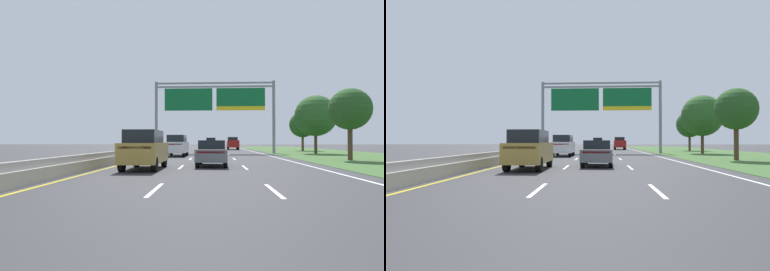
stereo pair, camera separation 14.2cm
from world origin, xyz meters
TOP-DOWN VIEW (x-y plane):
  - ground_plane at (0.00, 35.00)m, footprint 220.00×220.00m
  - lane_striping at (0.00, 34.54)m, footprint 11.96×106.00m
  - grass_verge_right at (13.95, 35.00)m, footprint 14.00×110.00m
  - median_barrier_concrete at (-6.60, 35.00)m, footprint 0.60×110.00m
  - overhead_sign_gantry at (0.30, 41.87)m, footprint 15.06×0.42m
  - pickup_truck_red at (3.67, 59.09)m, footprint 2.11×5.44m
  - car_grey_centre_lane_sedan at (-0.04, 20.63)m, footprint 1.95×4.45m
  - car_gold_left_lane_suv at (-3.69, 17.95)m, footprint 1.94×4.71m
  - car_white_left_lane_suv at (-3.48, 33.14)m, footprint 1.99×4.74m
  - car_darkgreen_centre_lane_suv at (-0.14, 62.29)m, footprint 2.03×4.75m
  - roadside_tree_mid at (10.73, 26.76)m, footprint 3.25×3.25m
  - roadside_tree_far at (12.35, 40.69)m, footprint 4.89×4.89m
  - roadside_tree_distant at (13.97, 52.43)m, footprint 4.01×4.01m

SIDE VIEW (x-z plane):
  - ground_plane at x=0.00m, z-range 0.00..0.00m
  - lane_striping at x=0.00m, z-range 0.00..0.01m
  - grass_verge_right at x=13.95m, z-range 0.00..0.02m
  - median_barrier_concrete at x=-6.60m, z-range -0.07..0.78m
  - car_grey_centre_lane_sedan at x=-0.04m, z-range 0.03..1.60m
  - pickup_truck_red at x=3.67m, z-range -0.03..2.17m
  - car_gold_left_lane_suv at x=-3.69m, z-range 0.04..2.15m
  - car_white_left_lane_suv at x=-3.48m, z-range 0.04..2.15m
  - car_darkgreen_centre_lane_suv at x=-0.14m, z-range 0.04..2.15m
  - roadside_tree_mid at x=10.73m, z-range 1.17..6.82m
  - roadside_tree_distant at x=13.97m, z-range 1.02..7.09m
  - roadside_tree_far at x=12.35m, z-range 1.03..8.01m
  - overhead_sign_gantry at x=0.30m, z-range 1.88..10.89m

